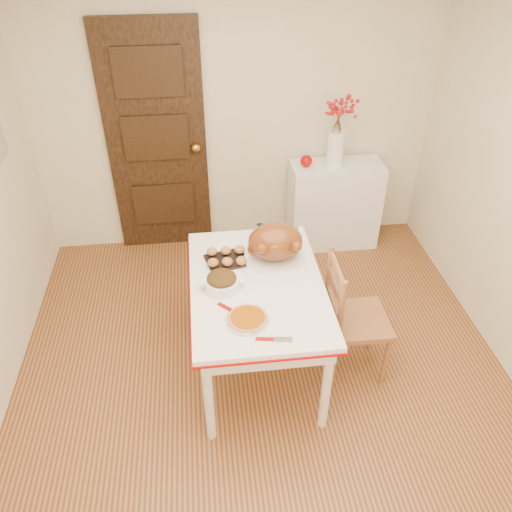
{
  "coord_description": "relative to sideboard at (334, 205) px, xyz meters",
  "views": [
    {
      "loc": [
        -0.35,
        -2.25,
        2.85
      ],
      "look_at": [
        -0.03,
        0.33,
        0.95
      ],
      "focal_mm": 35.74,
      "sensor_mm": 36.0,
      "label": 1
    }
  ],
  "objects": [
    {
      "name": "pumpkin_pie",
      "position": [
        -1.01,
        -1.85,
        0.38
      ],
      "size": [
        0.31,
        0.31,
        0.05
      ],
      "primitive_type": "cylinder",
      "rotation": [
        0.0,
        0.0,
        0.32
      ],
      "color": "#8D4302",
      "rests_on": "kitchen_table"
    },
    {
      "name": "wall_back",
      "position": [
        -0.88,
        0.22,
        0.84
      ],
      "size": [
        3.5,
        0.0,
        2.5
      ],
      "primitive_type": "cube",
      "color": "beige",
      "rests_on": "ground"
    },
    {
      "name": "pie_server",
      "position": [
        -0.88,
        -2.02,
        0.36
      ],
      "size": [
        0.22,
        0.09,
        0.01
      ],
      "primitive_type": null,
      "rotation": [
        0.0,
        0.0,
        -0.14
      ],
      "color": "silver",
      "rests_on": "kitchen_table"
    },
    {
      "name": "floor",
      "position": [
        -0.88,
        -1.78,
        -0.41
      ],
      "size": [
        3.5,
        4.0,
        0.0
      ],
      "primitive_type": "cube",
      "color": "#5A2A13",
      "rests_on": "ground"
    },
    {
      "name": "chair_oak",
      "position": [
        -0.24,
        -1.59,
        0.06
      ],
      "size": [
        0.43,
        0.43,
        0.95
      ],
      "primitive_type": null,
      "rotation": [
        0.0,
        0.0,
        1.55
      ],
      "color": "brown",
      "rests_on": "floor"
    },
    {
      "name": "drinking_glass",
      "position": [
        -0.83,
        -0.98,
        0.41
      ],
      "size": [
        0.06,
        0.06,
        0.1
      ],
      "primitive_type": "cylinder",
      "rotation": [
        0.0,
        0.0,
        -0.05
      ],
      "color": "white",
      "rests_on": "kitchen_table"
    },
    {
      "name": "sideboard",
      "position": [
        0.0,
        0.0,
        0.0
      ],
      "size": [
        0.83,
        0.37,
        0.83
      ],
      "primitive_type": "cube",
      "color": "white",
      "rests_on": "floor"
    },
    {
      "name": "door_back",
      "position": [
        -1.58,
        0.19,
        0.62
      ],
      "size": [
        0.85,
        0.06,
        2.06
      ],
      "primitive_type": "cube",
      "color": "black",
      "rests_on": "ground"
    },
    {
      "name": "berry_vase",
      "position": [
        -0.04,
        0.0,
        0.74
      ],
      "size": [
        0.34,
        0.34,
        0.65
      ],
      "primitive_type": null,
      "color": "white",
      "rests_on": "sideboard"
    },
    {
      "name": "rolls_tray",
      "position": [
        -1.09,
        -1.24,
        0.39
      ],
      "size": [
        0.31,
        0.27,
        0.07
      ],
      "primitive_type": null,
      "rotation": [
        0.0,
        0.0,
        0.24
      ],
      "color": "#AF753B",
      "rests_on": "kitchen_table"
    },
    {
      "name": "apple",
      "position": [
        -0.29,
        0.0,
        0.47
      ],
      "size": [
        0.11,
        0.11,
        0.11
      ],
      "primitive_type": "sphere",
      "color": "#A30301",
      "rests_on": "sideboard"
    },
    {
      "name": "kitchen_table",
      "position": [
        -0.91,
        -1.5,
        -0.03
      ],
      "size": [
        0.88,
        1.28,
        0.77
      ],
      "primitive_type": null,
      "color": "white",
      "rests_on": "floor"
    },
    {
      "name": "turkey_platter",
      "position": [
        -0.76,
        -1.26,
        0.49
      ],
      "size": [
        0.52,
        0.46,
        0.27
      ],
      "primitive_type": null,
      "rotation": [
        0.0,
        0.0,
        0.32
      ],
      "color": "brown",
      "rests_on": "kitchen_table"
    },
    {
      "name": "carving_knife",
      "position": [
        -1.08,
        -1.77,
        0.36
      ],
      "size": [
        0.24,
        0.23,
        0.01
      ],
      "primitive_type": null,
      "rotation": [
        0.0,
        0.0,
        -0.75
      ],
      "color": "silver",
      "rests_on": "kitchen_table"
    },
    {
      "name": "stuffing_dish",
      "position": [
        -1.14,
        -1.52,
        0.41
      ],
      "size": [
        0.32,
        0.28,
        0.11
      ],
      "primitive_type": null,
      "rotation": [
        0.0,
        0.0,
        -0.22
      ],
      "color": "#4D3110",
      "rests_on": "kitchen_table"
    },
    {
      "name": "shaker_pair",
      "position": [
        -0.6,
        -1.0,
        0.4
      ],
      "size": [
        0.09,
        0.05,
        0.08
      ],
      "primitive_type": null,
      "rotation": [
        0.0,
        0.0,
        0.19
      ],
      "color": "white",
      "rests_on": "kitchen_table"
    }
  ]
}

